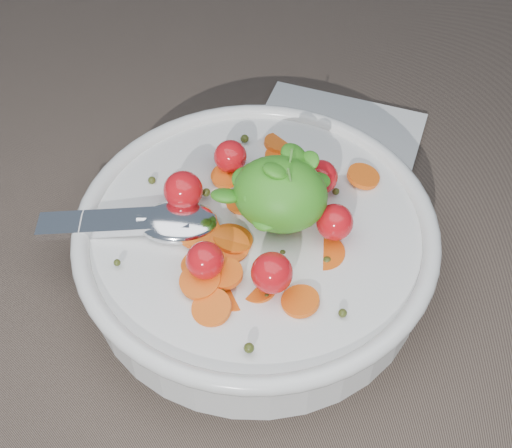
% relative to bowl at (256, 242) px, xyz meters
% --- Properties ---
extents(ground, '(6.00, 6.00, 0.00)m').
position_rel_bowl_xyz_m(ground, '(-0.03, -0.02, -0.03)').
color(ground, brown).
rests_on(ground, ground).
extents(bowl, '(0.31, 0.29, 0.12)m').
position_rel_bowl_xyz_m(bowl, '(0.00, 0.00, 0.00)').
color(bowl, white).
rests_on(bowl, ground).
extents(napkin, '(0.16, 0.14, 0.01)m').
position_rel_bowl_xyz_m(napkin, '(0.02, 0.17, -0.03)').
color(napkin, white).
rests_on(napkin, ground).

